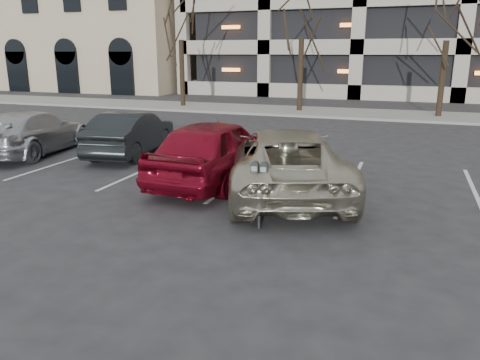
{
  "coord_description": "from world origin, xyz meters",
  "views": [
    {
      "loc": [
        2.54,
        -9.08,
        3.17
      ],
      "look_at": [
        -0.05,
        -1.82,
        1.06
      ],
      "focal_mm": 35.0,
      "sensor_mm": 36.0,
      "label": 1
    }
  ],
  "objects": [
    {
      "name": "car_silver",
      "position": [
        -8.72,
        2.66,
        0.69
      ],
      "size": [
        2.69,
        5.0,
        1.38
      ],
      "primitive_type": "imported",
      "rotation": [
        0.0,
        0.0,
        3.31
      ],
      "color": "#AEB1B6",
      "rests_on": "ground"
    },
    {
      "name": "car_dark",
      "position": [
        -5.64,
        3.56,
        0.68
      ],
      "size": [
        2.06,
        4.33,
        1.37
      ],
      "primitive_type": "imported",
      "rotation": [
        0.0,
        0.0,
        3.29
      ],
      "color": "black",
      "rests_on": "ground"
    },
    {
      "name": "car_red",
      "position": [
        -1.9,
        1.49,
        0.81
      ],
      "size": [
        2.08,
        4.8,
        1.61
      ],
      "primitive_type": "imported",
      "rotation": [
        0.0,
        0.0,
        3.1
      ],
      "color": "maroon",
      "rests_on": "ground"
    },
    {
      "name": "suv_silver",
      "position": [
        0.01,
        1.1,
        0.76
      ],
      "size": [
        4.21,
        5.98,
        1.52
      ],
      "rotation": [
        0.0,
        0.0,
        3.49
      ],
      "color": "#B6B19B",
      "rests_on": "ground"
    },
    {
      "name": "sidewalk",
      "position": [
        0.0,
        16.0,
        0.06
      ],
      "size": [
        80.0,
        4.0,
        0.12
      ],
      "primitive_type": "cube",
      "color": "gray",
      "rests_on": "ground"
    },
    {
      "name": "stall_lines",
      "position": [
        -1.4,
        2.3,
        0.01
      ],
      "size": [
        16.9,
        5.2,
        0.0
      ],
      "color": "silver",
      "rests_on": "ground"
    },
    {
      "name": "office_building",
      "position": [
        -28.0,
        29.92,
        7.49
      ],
      "size": [
        26.0,
        16.2,
        15.0
      ],
      "color": "tan",
      "rests_on": "ground"
    },
    {
      "name": "ground",
      "position": [
        0.0,
        0.0,
        0.0
      ],
      "size": [
        140.0,
        140.0,
        0.0
      ],
      "primitive_type": "plane",
      "color": "#28282B",
      "rests_on": "ground"
    },
    {
      "name": "parking_meter",
      "position": [
        0.13,
        -1.29,
        0.96
      ],
      "size": [
        0.32,
        0.13,
        1.25
      ],
      "rotation": [
        0.0,
        0.0,
        0.02
      ],
      "color": "black",
      "rests_on": "ground"
    }
  ]
}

